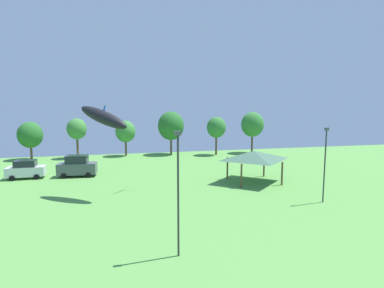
{
  "coord_description": "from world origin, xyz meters",
  "views": [
    {
      "loc": [
        -2.3,
        3.97,
        8.53
      ],
      "look_at": [
        0.59,
        15.86,
        7.03
      ],
      "focal_mm": 28.0,
      "sensor_mm": 36.0,
      "label": 1
    }
  ],
  "objects_px": {
    "parked_car_second_from_left": "(77,166)",
    "treeline_tree_6": "(252,125)",
    "parked_car_leftmost": "(26,169)",
    "light_post_1": "(178,188)",
    "treeline_tree_5": "(216,127)",
    "light_post_0": "(325,161)",
    "park_pavilion": "(254,155)",
    "treeline_tree_2": "(77,129)",
    "kite_flying_8": "(103,117)",
    "treeline_tree_1": "(30,135)",
    "treeline_tree_4": "(171,126)",
    "treeline_tree_3": "(125,132)"
  },
  "relations": [
    {
      "from": "kite_flying_8",
      "to": "park_pavilion",
      "type": "xyz_separation_m",
      "value": [
        16.28,
        1.86,
        -4.53
      ]
    },
    {
      "from": "treeline_tree_1",
      "to": "treeline_tree_3",
      "type": "distance_m",
      "value": 15.22
    },
    {
      "from": "light_post_0",
      "to": "treeline_tree_4",
      "type": "height_order",
      "value": "treeline_tree_4"
    },
    {
      "from": "light_post_1",
      "to": "treeline_tree_5",
      "type": "height_order",
      "value": "light_post_1"
    },
    {
      "from": "treeline_tree_2",
      "to": "treeline_tree_6",
      "type": "distance_m",
      "value": 31.16
    },
    {
      "from": "treeline_tree_2",
      "to": "treeline_tree_6",
      "type": "bearing_deg",
      "value": -2.92
    },
    {
      "from": "treeline_tree_1",
      "to": "light_post_0",
      "type": "bearing_deg",
      "value": -44.02
    },
    {
      "from": "light_post_1",
      "to": "treeline_tree_3",
      "type": "height_order",
      "value": "light_post_1"
    },
    {
      "from": "light_post_0",
      "to": "treeline_tree_6",
      "type": "bearing_deg",
      "value": 77.41
    },
    {
      "from": "parked_car_second_from_left",
      "to": "treeline_tree_6",
      "type": "relative_size",
      "value": 0.61
    },
    {
      "from": "treeline_tree_2",
      "to": "treeline_tree_5",
      "type": "distance_m",
      "value": 23.94
    },
    {
      "from": "treeline_tree_2",
      "to": "light_post_1",
      "type": "bearing_deg",
      "value": -74.78
    },
    {
      "from": "treeline_tree_1",
      "to": "treeline_tree_2",
      "type": "height_order",
      "value": "treeline_tree_2"
    },
    {
      "from": "parked_car_second_from_left",
      "to": "light_post_1",
      "type": "height_order",
      "value": "light_post_1"
    },
    {
      "from": "kite_flying_8",
      "to": "treeline_tree_1",
      "type": "height_order",
      "value": "kite_flying_8"
    },
    {
      "from": "treeline_tree_4",
      "to": "treeline_tree_5",
      "type": "distance_m",
      "value": 8.21
    },
    {
      "from": "parked_car_leftmost",
      "to": "park_pavilion",
      "type": "xyz_separation_m",
      "value": [
        25.93,
        -7.9,
        1.96
      ]
    },
    {
      "from": "light_post_1",
      "to": "treeline_tree_1",
      "type": "relative_size",
      "value": 1.17
    },
    {
      "from": "treeline_tree_1",
      "to": "treeline_tree_5",
      "type": "distance_m",
      "value": 31.2
    },
    {
      "from": "parked_car_leftmost",
      "to": "park_pavilion",
      "type": "distance_m",
      "value": 27.18
    },
    {
      "from": "parked_car_leftmost",
      "to": "treeline_tree_5",
      "type": "bearing_deg",
      "value": 20.94
    },
    {
      "from": "treeline_tree_4",
      "to": "treeline_tree_2",
      "type": "bearing_deg",
      "value": -178.63
    },
    {
      "from": "parked_car_leftmost",
      "to": "light_post_1",
      "type": "bearing_deg",
      "value": -60.35
    },
    {
      "from": "parked_car_second_from_left",
      "to": "treeline_tree_1",
      "type": "bearing_deg",
      "value": 125.69
    },
    {
      "from": "treeline_tree_4",
      "to": "treeline_tree_6",
      "type": "relative_size",
      "value": 1.02
    },
    {
      "from": "park_pavilion",
      "to": "treeline_tree_2",
      "type": "relative_size",
      "value": 0.93
    },
    {
      "from": "treeline_tree_5",
      "to": "light_post_0",
      "type": "bearing_deg",
      "value": -88.31
    },
    {
      "from": "parked_car_leftmost",
      "to": "treeline_tree_6",
      "type": "bearing_deg",
      "value": 17.46
    },
    {
      "from": "parked_car_leftmost",
      "to": "treeline_tree_6",
      "type": "relative_size",
      "value": 0.56
    },
    {
      "from": "light_post_1",
      "to": "treeline_tree_5",
      "type": "distance_m",
      "value": 37.44
    },
    {
      "from": "treeline_tree_2",
      "to": "treeline_tree_4",
      "type": "height_order",
      "value": "treeline_tree_4"
    },
    {
      "from": "treeline_tree_4",
      "to": "treeline_tree_3",
      "type": "bearing_deg",
      "value": 179.64
    },
    {
      "from": "kite_flying_8",
      "to": "treeline_tree_2",
      "type": "xyz_separation_m",
      "value": [
        -5.53,
        23.9,
        -2.7
      ]
    },
    {
      "from": "parked_car_leftmost",
      "to": "treeline_tree_5",
      "type": "distance_m",
      "value": 30.63
    },
    {
      "from": "treeline_tree_3",
      "to": "treeline_tree_6",
      "type": "distance_m",
      "value": 23.25
    },
    {
      "from": "light_post_1",
      "to": "parked_car_second_from_left",
      "type": "bearing_deg",
      "value": 110.24
    },
    {
      "from": "treeline_tree_2",
      "to": "parked_car_second_from_left",
      "type": "bearing_deg",
      "value": -83.11
    },
    {
      "from": "treeline_tree_3",
      "to": "treeline_tree_5",
      "type": "distance_m",
      "value": 16.09
    },
    {
      "from": "kite_flying_8",
      "to": "treeline_tree_1",
      "type": "distance_m",
      "value": 27.66
    },
    {
      "from": "parked_car_second_from_left",
      "to": "treeline_tree_4",
      "type": "height_order",
      "value": "treeline_tree_4"
    },
    {
      "from": "parked_car_second_from_left",
      "to": "treeline_tree_5",
      "type": "distance_m",
      "value": 25.5
    },
    {
      "from": "treeline_tree_5",
      "to": "parked_car_leftmost",
      "type": "bearing_deg",
      "value": -156.91
    },
    {
      "from": "light_post_1",
      "to": "treeline_tree_2",
      "type": "bearing_deg",
      "value": 105.22
    },
    {
      "from": "light_post_0",
      "to": "kite_flying_8",
      "type": "bearing_deg",
      "value": 161.07
    },
    {
      "from": "kite_flying_8",
      "to": "treeline_tree_5",
      "type": "xyz_separation_m",
      "value": [
        18.3,
        21.68,
        -2.66
      ]
    },
    {
      "from": "treeline_tree_2",
      "to": "light_post_0",
      "type": "bearing_deg",
      "value": -51.01
    },
    {
      "from": "treeline_tree_4",
      "to": "park_pavilion",
      "type": "bearing_deg",
      "value": -75.6
    },
    {
      "from": "parked_car_second_from_left",
      "to": "treeline_tree_6",
      "type": "xyz_separation_m",
      "value": [
        29.37,
        12.86,
        4.04
      ]
    },
    {
      "from": "park_pavilion",
      "to": "light_post_0",
      "type": "height_order",
      "value": "light_post_0"
    },
    {
      "from": "kite_flying_8",
      "to": "treeline_tree_2",
      "type": "distance_m",
      "value": 24.68
    }
  ]
}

